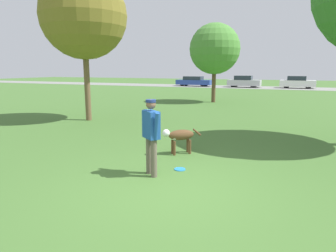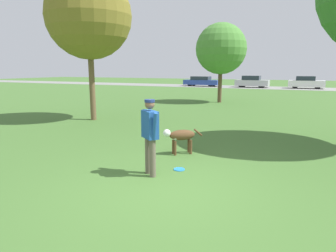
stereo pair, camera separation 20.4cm
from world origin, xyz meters
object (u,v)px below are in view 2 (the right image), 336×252
Objects in this scene: parked_car_silver at (252,82)px; parked_car_white at (306,82)px; tree_mid_center at (221,49)px; parked_car_blue at (202,81)px; dog at (180,136)px; tree_near_left at (89,16)px; person at (150,131)px; frisbee at (179,169)px.

parked_car_white is (5.94, 0.54, 0.01)m from parked_car_silver.
tree_mid_center is 1.13× the size of parked_car_blue.
tree_mid_center reaches higher than parked_car_silver.
tree_mid_center reaches higher than dog.
tree_near_left is at bearing -94.13° from parked_car_silver.
parked_car_white is at bearing 73.01° from tree_near_left.
tree_near_left is 1.35× the size of parked_car_blue.
parked_car_blue is 12.29m from parked_car_white.
parked_car_silver is (6.34, 0.02, 0.06)m from parked_car_blue.
tree_mid_center is at bearing 137.89° from person.
tree_near_left is 9.74m from tree_mid_center.
frisbee is at bearing -82.43° from parked_car_silver.
frisbee is at bearing -93.53° from parked_car_white.
tree_mid_center is at bearing 70.94° from tree_near_left.
tree_near_left reaches higher than parked_car_blue.
tree_near_left is (-5.54, 3.39, 3.86)m from dog.
person is at bearing -83.31° from parked_car_silver.
parked_car_silver is at bearing 0.54° from parked_car_blue.
person is at bearing -80.44° from tree_mid_center.
tree_near_left is at bearing -106.34° from parked_car_white.
tree_mid_center is at bearing -105.27° from parked_car_white.
person is at bearing 49.75° from dog.
frisbee is at bearing -78.34° from tree_mid_center.
dog is 30.74m from parked_car_white.
parked_car_silver is at bearing 84.91° from tree_near_left.
parked_car_silver is at bearing 134.07° from person.
dog reaches higher than frisbee.
tree_near_left is at bearing 142.77° from frisbee.
parked_car_blue is 1.19× the size of parked_car_white.
person is 1.80× the size of dog.
parked_car_white is at bearing -136.59° from dog.
tree_near_left is 27.04m from parked_car_silver.
person is 0.41× the size of parked_car_silver.
tree_mid_center is 1.32× the size of parked_car_silver.
tree_mid_center is 1.34× the size of parked_car_white.
tree_mid_center is at bearing -67.46° from parked_car_blue.
person is 14.70m from tree_mid_center.
frisbee is (0.43, 0.56, -0.93)m from person.
dog is at bearing -31.49° from tree_near_left.
frisbee is at bearing -71.93° from parked_car_blue.
tree_near_left is at bearing 175.79° from person.
frisbee is (0.46, -1.17, -0.47)m from dog.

